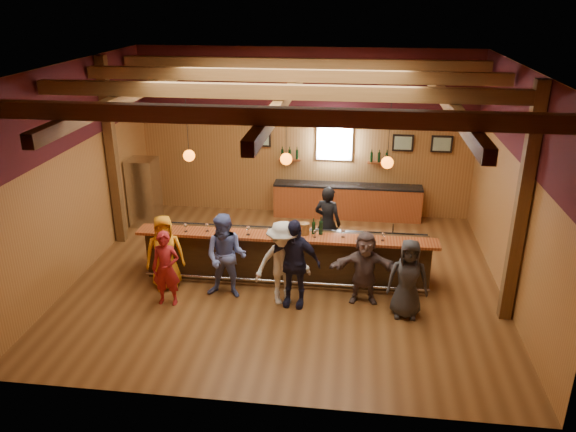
{
  "coord_description": "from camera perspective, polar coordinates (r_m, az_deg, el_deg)",
  "views": [
    {
      "loc": [
        1.38,
        -10.74,
        5.85
      ],
      "look_at": [
        0.0,
        0.3,
        1.35
      ],
      "focal_mm": 35.0,
      "sensor_mm": 36.0,
      "label": 1
    }
  ],
  "objects": [
    {
      "name": "room",
      "position": [
        11.19,
        -0.16,
        8.41
      ],
      "size": [
        9.04,
        9.0,
        4.52
      ],
      "color": "brown",
      "rests_on": "ground"
    },
    {
      "name": "bar_counter",
      "position": [
        12.2,
        -0.01,
        -3.88
      ],
      "size": [
        6.3,
        1.07,
        1.11
      ],
      "color": "black",
      "rests_on": "ground"
    },
    {
      "name": "back_bar_cabinet",
      "position": [
        15.42,
        6.01,
        1.51
      ],
      "size": [
        4.0,
        0.52,
        0.95
      ],
      "color": "brown",
      "rests_on": "ground"
    },
    {
      "name": "window",
      "position": [
        15.18,
        4.74,
        7.45
      ],
      "size": [
        0.95,
        0.09,
        0.95
      ],
      "color": "silver",
      "rests_on": "room"
    },
    {
      "name": "framed_pictures",
      "position": [
        15.15,
        8.05,
        7.48
      ],
      "size": [
        5.35,
        0.05,
        0.45
      ],
      "color": "black",
      "rests_on": "room"
    },
    {
      "name": "wine_shelves",
      "position": [
        15.23,
        4.68,
        5.83
      ],
      "size": [
        3.0,
        0.18,
        0.3
      ],
      "color": "brown",
      "rests_on": "room"
    },
    {
      "name": "pendant_lights",
      "position": [
        11.27,
        -0.19,
        5.84
      ],
      "size": [
        4.24,
        0.24,
        1.37
      ],
      "color": "black",
      "rests_on": "room"
    },
    {
      "name": "stainless_fridge",
      "position": [
        15.24,
        -14.39,
        2.36
      ],
      "size": [
        0.7,
        0.7,
        1.8
      ],
      "primitive_type": "cube",
      "color": "silver",
      "rests_on": "ground"
    },
    {
      "name": "customer_orange",
      "position": [
        11.89,
        -12.4,
        -3.62
      ],
      "size": [
        0.91,
        0.75,
        1.61
      ],
      "primitive_type": "imported",
      "rotation": [
        0.0,
        0.0,
        0.34
      ],
      "color": "orange",
      "rests_on": "ground"
    },
    {
      "name": "customer_redvest",
      "position": [
        11.3,
        -12.29,
        -5.24
      ],
      "size": [
        0.56,
        0.37,
        1.54
      ],
      "primitive_type": "imported",
      "rotation": [
        0.0,
        0.0,
        0.01
      ],
      "color": "maroon",
      "rests_on": "ground"
    },
    {
      "name": "customer_denim",
      "position": [
        11.31,
        -6.31,
        -4.11
      ],
      "size": [
        0.91,
        0.74,
        1.78
      ],
      "primitive_type": "imported",
      "rotation": [
        0.0,
        0.0,
        -0.07
      ],
      "color": "#5768AF",
      "rests_on": "ground"
    },
    {
      "name": "customer_white",
      "position": [
        11.03,
        -0.54,
        -4.79
      ],
      "size": [
        1.29,
        1.02,
        1.74
      ],
      "primitive_type": "imported",
      "rotation": [
        0.0,
        0.0,
        0.39
      ],
      "color": "silver",
      "rests_on": "ground"
    },
    {
      "name": "customer_navy",
      "position": [
        10.94,
        0.56,
        -4.8
      ],
      "size": [
        1.11,
        0.55,
        1.82
      ],
      "primitive_type": "imported",
      "rotation": [
        0.0,
        0.0,
        -0.1
      ],
      "color": "#1C1C38",
      "rests_on": "ground"
    },
    {
      "name": "customer_brown",
      "position": [
        11.21,
        7.79,
        -5.22
      ],
      "size": [
        1.42,
        0.5,
        1.51
      ],
      "primitive_type": "imported",
      "rotation": [
        0.0,
        0.0,
        0.04
      ],
      "color": "#554444",
      "rests_on": "ground"
    },
    {
      "name": "customer_dark",
      "position": [
        10.86,
        12.07,
        -6.26
      ],
      "size": [
        0.79,
        0.53,
        1.58
      ],
      "primitive_type": "imported",
      "rotation": [
        0.0,
        0.0,
        -0.03
      ],
      "color": "#2B2B2E",
      "rests_on": "ground"
    },
    {
      "name": "bartender",
      "position": [
        12.91,
        4.04,
        -0.69
      ],
      "size": [
        0.74,
        0.6,
        1.75
      ],
      "primitive_type": "imported",
      "rotation": [
        0.0,
        0.0,
        2.81
      ],
      "color": "black",
      "rests_on": "ground"
    },
    {
      "name": "ice_bucket",
      "position": [
        11.67,
        1.65,
        -1.29
      ],
      "size": [
        0.22,
        0.22,
        0.24
      ],
      "primitive_type": "cylinder",
      "color": "brown",
      "rests_on": "bar_counter"
    },
    {
      "name": "bottle_a",
      "position": [
        11.69,
        2.61,
        -1.19
      ],
      "size": [
        0.08,
        0.08,
        0.35
      ],
      "color": "black",
      "rests_on": "bar_counter"
    },
    {
      "name": "bottle_b",
      "position": [
        11.67,
        3.36,
        -1.18
      ],
      "size": [
        0.08,
        0.08,
        0.38
      ],
      "color": "black",
      "rests_on": "bar_counter"
    },
    {
      "name": "glass_a",
      "position": [
        12.21,
        -12.09,
        -0.63
      ],
      "size": [
        0.09,
        0.09,
        0.19
      ],
      "color": "silver",
      "rests_on": "bar_counter"
    },
    {
      "name": "glass_b",
      "position": [
        11.98,
        -10.39,
        -0.98
      ],
      "size": [
        0.08,
        0.08,
        0.18
      ],
      "color": "silver",
      "rests_on": "bar_counter"
    },
    {
      "name": "glass_c",
      "position": [
        11.91,
        -8.24,
        -0.96
      ],
      "size": [
        0.08,
        0.08,
        0.19
      ],
      "color": "silver",
      "rests_on": "bar_counter"
    },
    {
      "name": "glass_d",
      "position": [
        11.65,
        -4.09,
        -1.28
      ],
      "size": [
        0.09,
        0.09,
        0.2
      ],
      "color": "silver",
      "rests_on": "bar_counter"
    },
    {
      "name": "glass_e",
      "position": [
        11.61,
        -2.04,
        -1.46
      ],
      "size": [
        0.07,
        0.07,
        0.16
      ],
      "color": "silver",
      "rests_on": "bar_counter"
    },
    {
      "name": "glass_f",
      "position": [
        11.53,
        2.74,
        -1.64
      ],
      "size": [
        0.07,
        0.07,
        0.16
      ],
      "color": "silver",
      "rests_on": "bar_counter"
    },
    {
      "name": "glass_g",
      "position": [
        11.57,
        5.64,
        -1.54
      ],
      "size": [
        0.08,
        0.08,
        0.19
      ],
      "color": "silver",
      "rests_on": "bar_counter"
    },
    {
      "name": "glass_h",
      "position": [
        11.53,
        9.63,
        -1.89
      ],
      "size": [
        0.08,
        0.08,
        0.18
      ],
      "color": "silver",
      "rests_on": "bar_counter"
    }
  ]
}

